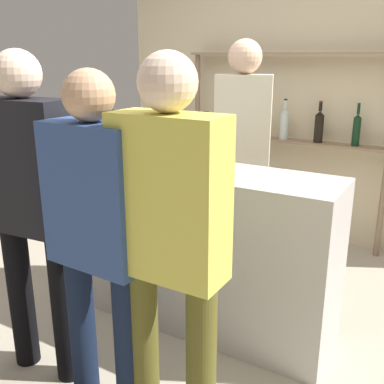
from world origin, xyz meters
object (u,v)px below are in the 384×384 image
at_px(counter_bottle_0, 113,142).
at_px(counter_bottle_1, 206,147).
at_px(counter_bottle_2, 167,144).
at_px(customer_right, 170,235).
at_px(wine_glass, 105,140).
at_px(customer_center, 98,230).
at_px(cork_jar, 146,148).
at_px(server_behind_counter, 242,142).
at_px(customer_left, 31,198).

distance_m(counter_bottle_0, counter_bottle_1, 0.62).
distance_m(counter_bottle_2, customer_right, 1.11).
distance_m(wine_glass, customer_center, 1.11).
bearing_deg(customer_center, customer_right, -84.73).
relative_size(cork_jar, customer_right, 0.08).
height_order(counter_bottle_2, customer_right, customer_right).
xyz_separation_m(counter_bottle_2, server_behind_counter, (0.23, 0.65, -0.07)).
relative_size(customer_left, customer_center, 1.05).
relative_size(counter_bottle_1, server_behind_counter, 0.19).
bearing_deg(counter_bottle_0, customer_right, -39.65).
bearing_deg(counter_bottle_2, customer_left, -106.42).
relative_size(counter_bottle_1, counter_bottle_2, 1.07).
xyz_separation_m(wine_glass, server_behind_counter, (0.66, 0.73, -0.07)).
height_order(customer_left, customer_center, customer_left).
height_order(counter_bottle_2, customer_left, customer_left).
xyz_separation_m(customer_left, customer_center, (0.50, -0.07, -0.05)).
distance_m(counter_bottle_2, customer_center, 0.99).
bearing_deg(wine_glass, counter_bottle_1, 3.21).
height_order(counter_bottle_1, cork_jar, counter_bottle_1).
distance_m(customer_left, customer_right, 0.87).
xyz_separation_m(counter_bottle_2, cork_jar, (-0.21, 0.07, -0.05)).
xyz_separation_m(cork_jar, server_behind_counter, (0.44, 0.58, -0.02)).
xyz_separation_m(counter_bottle_0, counter_bottle_2, (0.31, 0.14, -0.01)).
height_order(cork_jar, server_behind_counter, server_behind_counter).
distance_m(customer_center, customer_right, 0.37).
height_order(server_behind_counter, customer_center, server_behind_counter).
xyz_separation_m(counter_bottle_0, wine_glass, (-0.12, 0.07, -0.01)).
height_order(counter_bottle_1, customer_left, customer_left).
height_order(counter_bottle_1, wine_glass, counter_bottle_1).
distance_m(wine_glass, cork_jar, 0.27).
bearing_deg(cork_jar, customer_right, -49.92).
xyz_separation_m(server_behind_counter, customer_center, (0.02, -1.58, -0.13)).
relative_size(wine_glass, customer_right, 0.10).
bearing_deg(wine_glass, customer_left, -77.15).
bearing_deg(cork_jar, wine_glass, -146.07).
bearing_deg(customer_center, counter_bottle_2, 17.19).
bearing_deg(server_behind_counter, cork_jar, -55.78).
bearing_deg(cork_jar, customer_center, -65.33).
height_order(counter_bottle_1, counter_bottle_2, counter_bottle_1).
xyz_separation_m(customer_center, customer_right, (0.37, 0.02, 0.04)).
distance_m(counter_bottle_1, customer_left, 1.01).
bearing_deg(counter_bottle_0, cork_jar, 65.18).
bearing_deg(counter_bottle_1, cork_jar, 168.18).
height_order(counter_bottle_0, wine_glass, counter_bottle_0).
distance_m(server_behind_counter, customer_center, 1.59).
bearing_deg(customer_left, customer_right, -98.55).
height_order(counter_bottle_0, counter_bottle_1, counter_bottle_0).
bearing_deg(server_behind_counter, counter_bottle_2, -37.82).
distance_m(counter_bottle_2, wine_glass, 0.44).
bearing_deg(customer_left, server_behind_counter, -22.74).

